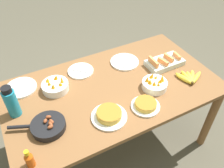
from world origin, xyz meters
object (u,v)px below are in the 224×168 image
object	(u,v)px
skillet	(48,126)
melon_tray	(164,62)
frittata_plate_center	(109,115)
empty_plate_far_right	(21,88)
water_bottle	(11,102)
fruit_bowl_mango	(154,84)
hot_sauce_bottle	(29,159)
fruit_bowl_citrus	(55,86)
banana_bunch	(189,78)
empty_plate_near_front	(125,62)
empty_plate_far_left	(81,71)
frittata_plate_side	(146,105)

from	to	relation	value
skillet	melon_tray	bearing A→B (deg)	-147.07
skillet	frittata_plate_center	distance (m)	0.42
empty_plate_far_right	water_bottle	xyz separation A→B (m)	(-0.09, -0.25, 0.11)
frittata_plate_center	fruit_bowl_mango	size ratio (longest dim) A/B	1.27
frittata_plate_center	fruit_bowl_mango	xyz separation A→B (m)	(0.46, 0.11, 0.01)
hot_sauce_bottle	skillet	bearing A→B (deg)	52.52
melon_tray	hot_sauce_bottle	distance (m)	1.34
fruit_bowl_citrus	hot_sauce_bottle	world-z (taller)	hot_sauce_bottle
banana_bunch	empty_plate_near_front	distance (m)	0.57
skillet	empty_plate_far_left	world-z (taller)	skillet
skillet	fruit_bowl_mango	size ratio (longest dim) A/B	1.83
skillet	fruit_bowl_citrus	size ratio (longest dim) A/B	1.75
empty_plate_near_front	empty_plate_far_right	world-z (taller)	same
melon_tray	empty_plate_far_right	bearing A→B (deg)	166.56
frittata_plate_side	empty_plate_far_left	bearing A→B (deg)	113.78
melon_tray	empty_plate_near_front	bearing A→B (deg)	146.21
frittata_plate_center	empty_plate_far_right	world-z (taller)	frittata_plate_center
empty_plate_far_right	hot_sauce_bottle	xyz separation A→B (m)	(-0.09, -0.70, 0.05)
water_bottle	empty_plate_near_front	bearing A→B (deg)	9.23
fruit_bowl_citrus	water_bottle	size ratio (longest dim) A/B	0.82
melon_tray	frittata_plate_side	size ratio (longest dim) A/B	1.53
frittata_plate_side	fruit_bowl_mango	xyz separation A→B (m)	(0.18, 0.14, 0.02)
skillet	frittata_plate_side	bearing A→B (deg)	-168.91
banana_bunch	hot_sauce_bottle	size ratio (longest dim) A/B	1.59
banana_bunch	empty_plate_far_right	xyz separation A→B (m)	(-1.25, 0.54, -0.01)
frittata_plate_center	hot_sauce_bottle	bearing A→B (deg)	-169.34
skillet	fruit_bowl_citrus	xyz separation A→B (m)	(0.16, 0.34, 0.01)
empty_plate_far_left	hot_sauce_bottle	xyz separation A→B (m)	(-0.58, -0.67, 0.05)
skillet	fruit_bowl_mango	xyz separation A→B (m)	(0.86, 0.00, 0.01)
skillet	water_bottle	xyz separation A→B (m)	(-0.17, 0.23, 0.09)
water_bottle	fruit_bowl_mango	bearing A→B (deg)	-12.82
empty_plate_far_right	melon_tray	bearing A→B (deg)	-13.44
banana_bunch	frittata_plate_center	distance (m)	0.77
empty_plate_near_front	hot_sauce_bottle	xyz separation A→B (m)	(-0.98, -0.61, 0.05)
banana_bunch	hot_sauce_bottle	world-z (taller)	hot_sauce_bottle
skillet	empty_plate_far_right	distance (m)	0.49
banana_bunch	frittata_plate_side	world-z (taller)	frittata_plate_side
melon_tray	skillet	bearing A→B (deg)	-169.83
banana_bunch	fruit_bowl_citrus	distance (m)	1.09
empty_plate_far_right	fruit_bowl_mango	world-z (taller)	fruit_bowl_mango
empty_plate_far_right	water_bottle	bearing A→B (deg)	-109.45
hot_sauce_bottle	empty_plate_far_right	bearing A→B (deg)	83.03
empty_plate_far_left	frittata_plate_center	bearing A→B (deg)	-91.55
banana_bunch	frittata_plate_side	size ratio (longest dim) A/B	1.07
frittata_plate_center	banana_bunch	bearing A→B (deg)	3.90
skillet	frittata_plate_side	xyz separation A→B (m)	(0.69, -0.14, -0.01)
frittata_plate_center	melon_tray	bearing A→B (deg)	23.39
banana_bunch	fruit_bowl_mango	bearing A→B (deg)	170.13
empty_plate_far_left	empty_plate_far_right	distance (m)	0.50
frittata_plate_side	empty_plate_far_right	size ratio (longest dim) A/B	0.87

